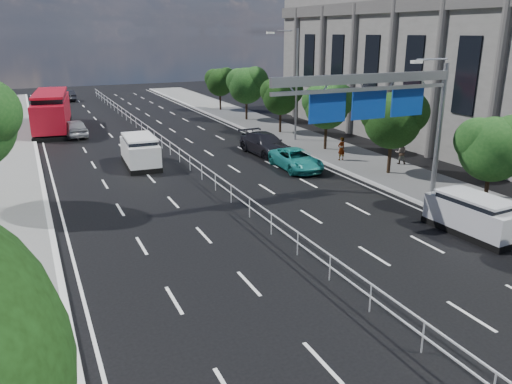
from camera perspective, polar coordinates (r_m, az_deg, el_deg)
ground at (r=16.14m, az=16.36°, el=-15.68°), size 160.00×160.00×0.00m
median_fence at (r=34.65m, az=-8.42°, el=3.96°), size 0.05×85.00×1.02m
overhead_gantry at (r=25.78m, az=14.33°, el=10.36°), size 10.24×0.38×7.45m
streetlight_far at (r=41.13m, az=4.29°, el=12.89°), size 2.78×2.40×9.00m
civic_hall at (r=45.98m, az=21.90°, el=13.55°), size 14.40×36.00×14.35m
far_tree_c at (r=27.13m, az=25.55°, el=4.83°), size 3.52×3.28×4.94m
far_tree_d at (r=32.27m, az=15.46°, el=8.23°), size 3.85×3.59×5.34m
far_tree_e at (r=38.26m, az=8.18°, el=9.90°), size 3.63×3.38×5.13m
far_tree_f at (r=44.70m, az=2.90°, el=11.09°), size 3.52×3.28×5.02m
far_tree_g at (r=51.39m, az=-1.05°, el=12.29°), size 3.96×3.69×5.45m
far_tree_h at (r=58.34m, az=-4.11°, el=12.58°), size 3.41×3.18×4.91m
white_minivan at (r=34.73m, az=-13.11°, el=4.55°), size 2.32×4.87×2.07m
red_bus at (r=50.34m, az=-22.30°, el=8.65°), size 4.19×11.96×3.50m
near_car_silver at (r=46.49m, az=-20.03°, el=6.91°), size 2.10×4.57×1.52m
near_car_dark at (r=71.88m, az=-20.74°, el=10.29°), size 1.91×4.32×1.38m
silver_minivan at (r=24.45m, az=23.56°, el=-2.43°), size 2.06×4.38×1.78m
parked_car_teal at (r=33.18m, az=4.60°, el=3.73°), size 2.42×4.89×1.33m
parked_car_dark at (r=37.16m, az=1.09°, el=5.50°), size 2.57×5.55×1.57m
pedestrian_a at (r=35.41m, az=9.73°, el=4.90°), size 0.64×0.46×1.62m
pedestrian_b at (r=35.30m, az=16.23°, el=4.34°), size 0.95×0.91×1.54m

